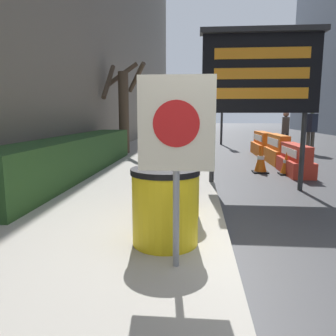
% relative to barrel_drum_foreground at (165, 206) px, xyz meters
% --- Properties ---
extents(ground_plane, '(120.00, 120.00, 0.00)m').
position_rel_barrel_drum_foreground_xyz_m(ground_plane, '(0.73, -0.35, -0.57)').
color(ground_plane, '#3F3F42').
extents(sidewalk_left, '(3.86, 56.00, 0.15)m').
position_rel_barrel_drum_foreground_xyz_m(sidewalk_left, '(-1.20, -0.35, -0.50)').
color(sidewalk_left, '#A39E93').
rests_on(sidewalk_left, ground_plane).
extents(hedge_strip, '(0.90, 7.51, 0.89)m').
position_rel_barrel_drum_foreground_xyz_m(hedge_strip, '(-2.53, 4.17, 0.03)').
color(hedge_strip, '#284C23').
rests_on(hedge_strip, sidewalk_left).
extents(bare_tree, '(1.62, 1.49, 3.41)m').
position_rel_barrel_drum_foreground_xyz_m(bare_tree, '(-2.37, 8.71, 1.36)').
color(bare_tree, '#4C3D2D').
rests_on(bare_tree, sidewalk_left).
extents(barrel_drum_foreground, '(0.75, 0.75, 0.84)m').
position_rel_barrel_drum_foreground_xyz_m(barrel_drum_foreground, '(0.00, 0.00, 0.00)').
color(barrel_drum_foreground, yellow).
rests_on(barrel_drum_foreground, sidewalk_left).
extents(barrel_drum_middle, '(0.75, 0.75, 0.84)m').
position_rel_barrel_drum_foreground_xyz_m(barrel_drum_middle, '(0.02, 1.00, 0.00)').
color(barrel_drum_middle, yellow).
rests_on(barrel_drum_middle, sidewalk_left).
extents(warning_sign, '(0.68, 0.08, 1.75)m').
position_rel_barrel_drum_foreground_xyz_m(warning_sign, '(0.15, -0.56, 0.80)').
color(warning_sign, gray).
rests_on(warning_sign, sidewalk_left).
extents(message_board, '(2.42, 0.36, 3.22)m').
position_rel_barrel_drum_foreground_xyz_m(message_board, '(1.59, 3.44, 1.81)').
color(message_board, '#28282B').
rests_on(message_board, ground_plane).
extents(jersey_barrier_red_striped, '(0.57, 1.72, 0.79)m').
position_rel_barrel_drum_foreground_xyz_m(jersey_barrier_red_striped, '(2.95, 5.36, -0.22)').
color(jersey_barrier_red_striped, red).
rests_on(jersey_barrier_red_striped, ground_plane).
extents(jersey_barrier_orange_near, '(0.52, 1.77, 0.93)m').
position_rel_barrel_drum_foreground_xyz_m(jersey_barrier_orange_near, '(2.95, 7.30, -0.16)').
color(jersey_barrier_orange_near, orange).
rests_on(jersey_barrier_orange_near, ground_plane).
extents(jersey_barrier_orange_far, '(0.61, 1.93, 0.90)m').
position_rel_barrel_drum_foreground_xyz_m(jersey_barrier_orange_far, '(2.95, 9.69, -0.17)').
color(jersey_barrier_orange_far, orange).
rests_on(jersey_barrier_orange_far, ground_plane).
extents(traffic_cone_near, '(0.40, 0.40, 0.72)m').
position_rel_barrel_drum_foreground_xyz_m(traffic_cone_near, '(2.09, 5.50, -0.22)').
color(traffic_cone_near, black).
rests_on(traffic_cone_near, ground_plane).
extents(traffic_cone_mid, '(0.34, 0.34, 0.61)m').
position_rel_barrel_drum_foreground_xyz_m(traffic_cone_mid, '(2.69, 5.26, -0.27)').
color(traffic_cone_mid, black).
rests_on(traffic_cone_mid, ground_plane).
extents(traffic_cone_far, '(0.32, 0.32, 0.57)m').
position_rel_barrel_drum_foreground_xyz_m(traffic_cone_far, '(4.03, 9.40, -0.29)').
color(traffic_cone_far, black).
rests_on(traffic_cone_far, ground_plane).
extents(traffic_light_near_curb, '(0.28, 0.44, 4.06)m').
position_rel_barrel_drum_foreground_xyz_m(traffic_light_near_curb, '(1.67, 14.01, 2.37)').
color(traffic_light_near_curb, '#2D2D30').
rests_on(traffic_light_near_curb, ground_plane).
extents(pedestrian_worker, '(0.35, 0.49, 1.70)m').
position_rel_barrel_drum_foreground_xyz_m(pedestrian_worker, '(3.93, 10.22, 0.43)').
color(pedestrian_worker, '#333338').
rests_on(pedestrian_worker, ground_plane).
extents(pedestrian_passerby, '(0.55, 0.54, 1.84)m').
position_rel_barrel_drum_foreground_xyz_m(pedestrian_passerby, '(4.89, 10.07, 0.52)').
color(pedestrian_passerby, '#514C42').
rests_on(pedestrian_passerby, ground_plane).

